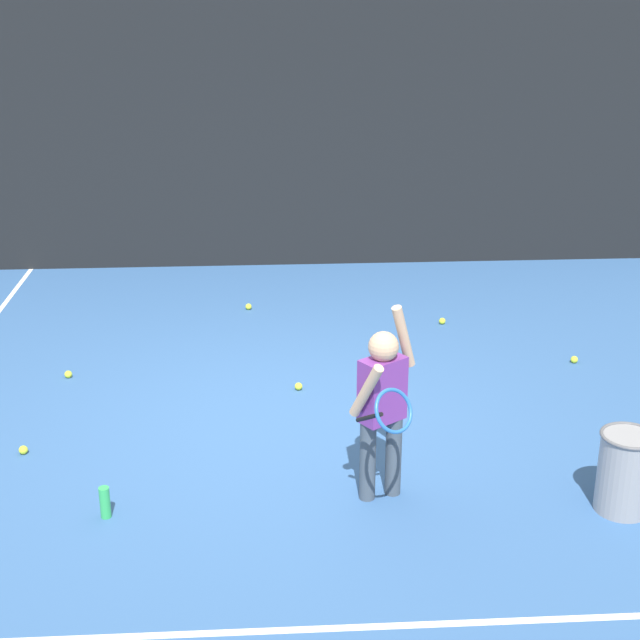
{
  "coord_description": "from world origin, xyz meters",
  "views": [
    {
      "loc": [
        -0.07,
        -6.66,
        3.38
      ],
      "look_at": [
        0.34,
        0.02,
        0.85
      ],
      "focal_mm": 52.01,
      "sensor_mm": 36.0,
      "label": 1
    }
  ],
  "objects_px": {
    "tennis_player": "(383,401)",
    "tennis_ball_1": "(249,307)",
    "tennis_ball_4": "(574,360)",
    "tennis_ball_3": "(23,450)",
    "tennis_ball_2": "(442,321)",
    "tennis_ball_5": "(299,386)",
    "ball_hopper": "(625,471)",
    "tennis_ball_0": "(68,374)",
    "water_bottle": "(105,502)"
  },
  "relations": [
    {
      "from": "tennis_player",
      "to": "tennis_ball_5",
      "type": "height_order",
      "value": "tennis_player"
    },
    {
      "from": "tennis_ball_5",
      "to": "tennis_ball_3",
      "type": "bearing_deg",
      "value": -154.44
    },
    {
      "from": "ball_hopper",
      "to": "tennis_ball_0",
      "type": "distance_m",
      "value": 4.76
    },
    {
      "from": "tennis_ball_0",
      "to": "ball_hopper",
      "type": "bearing_deg",
      "value": -30.23
    },
    {
      "from": "tennis_ball_2",
      "to": "tennis_ball_5",
      "type": "bearing_deg",
      "value": -135.6
    },
    {
      "from": "ball_hopper",
      "to": "tennis_ball_1",
      "type": "xyz_separation_m",
      "value": [
        -2.53,
        4.06,
        -0.26
      ]
    },
    {
      "from": "tennis_ball_3",
      "to": "tennis_ball_4",
      "type": "distance_m",
      "value": 4.86
    },
    {
      "from": "ball_hopper",
      "to": "tennis_ball_3",
      "type": "distance_m",
      "value": 4.3
    },
    {
      "from": "tennis_ball_0",
      "to": "tennis_ball_3",
      "type": "distance_m",
      "value": 1.38
    },
    {
      "from": "tennis_player",
      "to": "tennis_ball_5",
      "type": "xyz_separation_m",
      "value": [
        -0.49,
        1.76,
        -0.69
      ]
    },
    {
      "from": "tennis_ball_1",
      "to": "tennis_ball_5",
      "type": "bearing_deg",
      "value": -77.55
    },
    {
      "from": "tennis_player",
      "to": "tennis_ball_1",
      "type": "relative_size",
      "value": 20.46
    },
    {
      "from": "ball_hopper",
      "to": "water_bottle",
      "type": "relative_size",
      "value": 2.55
    },
    {
      "from": "tennis_player",
      "to": "tennis_ball_1",
      "type": "xyz_separation_m",
      "value": [
        -0.94,
        3.81,
        -0.69
      ]
    },
    {
      "from": "tennis_player",
      "to": "water_bottle",
      "type": "bearing_deg",
      "value": 149.47
    },
    {
      "from": "tennis_ball_1",
      "to": "tennis_ball_5",
      "type": "distance_m",
      "value": 2.1
    },
    {
      "from": "tennis_ball_3",
      "to": "tennis_ball_4",
      "type": "height_order",
      "value": "same"
    },
    {
      "from": "tennis_player",
      "to": "tennis_ball_1",
      "type": "bearing_deg",
      "value": 69.1
    },
    {
      "from": "ball_hopper",
      "to": "tennis_ball_0",
      "type": "xyz_separation_m",
      "value": [
        -4.1,
        2.39,
        -0.26
      ]
    },
    {
      "from": "ball_hopper",
      "to": "tennis_ball_4",
      "type": "height_order",
      "value": "ball_hopper"
    },
    {
      "from": "tennis_ball_5",
      "to": "tennis_ball_2",
      "type": "bearing_deg",
      "value": 44.4
    },
    {
      "from": "ball_hopper",
      "to": "tennis_ball_1",
      "type": "bearing_deg",
      "value": 121.94
    },
    {
      "from": "tennis_ball_0",
      "to": "tennis_ball_4",
      "type": "distance_m",
      "value": 4.58
    },
    {
      "from": "tennis_ball_1",
      "to": "tennis_ball_4",
      "type": "relative_size",
      "value": 1.0
    },
    {
      "from": "water_bottle",
      "to": "tennis_player",
      "type": "bearing_deg",
      "value": 4.26
    },
    {
      "from": "water_bottle",
      "to": "tennis_ball_1",
      "type": "xyz_separation_m",
      "value": [
        0.89,
        3.95,
        -0.08
      ]
    },
    {
      "from": "water_bottle",
      "to": "tennis_ball_2",
      "type": "bearing_deg",
      "value": 49.76
    },
    {
      "from": "tennis_player",
      "to": "tennis_ball_5",
      "type": "distance_m",
      "value": 1.96
    },
    {
      "from": "tennis_player",
      "to": "water_bottle",
      "type": "distance_m",
      "value": 1.94
    },
    {
      "from": "tennis_ball_2",
      "to": "water_bottle",
      "type": "bearing_deg",
      "value": -130.24
    },
    {
      "from": "tennis_ball_1",
      "to": "tennis_ball_4",
      "type": "height_order",
      "value": "same"
    },
    {
      "from": "tennis_ball_2",
      "to": "tennis_ball_4",
      "type": "bearing_deg",
      "value": -45.99
    },
    {
      "from": "ball_hopper",
      "to": "tennis_ball_5",
      "type": "distance_m",
      "value": 2.91
    },
    {
      "from": "tennis_ball_0",
      "to": "tennis_player",
      "type": "bearing_deg",
      "value": -40.39
    },
    {
      "from": "tennis_ball_3",
      "to": "tennis_ball_5",
      "type": "bearing_deg",
      "value": 25.56
    },
    {
      "from": "tennis_ball_0",
      "to": "tennis_ball_4",
      "type": "relative_size",
      "value": 1.0
    },
    {
      "from": "tennis_ball_3",
      "to": "tennis_ball_1",
      "type": "bearing_deg",
      "value": 61.7
    },
    {
      "from": "tennis_ball_4",
      "to": "tennis_ball_3",
      "type": "bearing_deg",
      "value": -162.87
    },
    {
      "from": "tennis_ball_0",
      "to": "tennis_ball_5",
      "type": "distance_m",
      "value": 2.06
    },
    {
      "from": "tennis_ball_2",
      "to": "tennis_ball_4",
      "type": "relative_size",
      "value": 1.0
    },
    {
      "from": "tennis_player",
      "to": "tennis_ball_4",
      "type": "height_order",
      "value": "tennis_player"
    },
    {
      "from": "ball_hopper",
      "to": "tennis_ball_5",
      "type": "relative_size",
      "value": 8.52
    },
    {
      "from": "tennis_player",
      "to": "tennis_ball_5",
      "type": "bearing_deg",
      "value": 70.75
    },
    {
      "from": "water_bottle",
      "to": "tennis_ball_1",
      "type": "height_order",
      "value": "water_bottle"
    },
    {
      "from": "tennis_player",
      "to": "tennis_ball_2",
      "type": "xyz_separation_m",
      "value": [
        1.04,
        3.26,
        -0.69
      ]
    },
    {
      "from": "tennis_ball_4",
      "to": "ball_hopper",
      "type": "bearing_deg",
      "value": -100.94
    },
    {
      "from": "ball_hopper",
      "to": "tennis_ball_5",
      "type": "bearing_deg",
      "value": 135.92
    },
    {
      "from": "tennis_ball_2",
      "to": "tennis_ball_5",
      "type": "distance_m",
      "value": 2.14
    },
    {
      "from": "tennis_ball_0",
      "to": "water_bottle",
      "type": "bearing_deg",
      "value": -73.39
    },
    {
      "from": "water_bottle",
      "to": "tennis_ball_3",
      "type": "bearing_deg",
      "value": 129.75
    }
  ]
}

